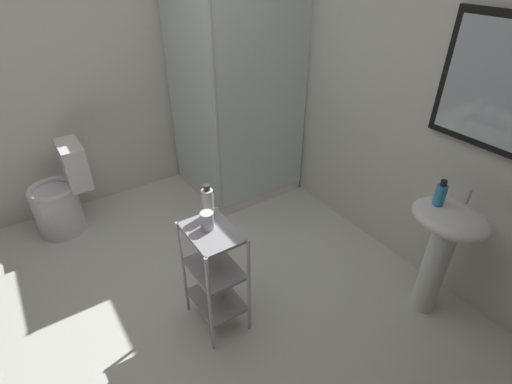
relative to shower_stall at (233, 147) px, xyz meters
name	(u,v)px	position (x,y,z in m)	size (l,w,h in m)	color
ground_plane	(170,331)	(1.22, -1.23, -0.47)	(4.20, 4.20, 0.02)	silver
wall_back	(398,88)	(1.23, 0.62, 0.79)	(4.20, 0.14, 2.50)	silver
wall_left	(58,68)	(-0.63, -1.23, 0.79)	(0.10, 4.20, 2.50)	silver
shower_stall	(233,147)	(0.00, 0.00, 0.00)	(0.92, 0.92, 2.00)	white
pedestal_sink	(443,240)	(2.00, 0.29, 0.12)	(0.46, 0.37, 0.81)	white
sink_faucet	(468,196)	(2.00, 0.41, 0.40)	(0.03, 0.03, 0.10)	silver
toilet	(62,197)	(-0.26, -1.52, -0.15)	(0.37, 0.49, 0.76)	white
storage_cart	(214,270)	(1.32, -0.93, -0.03)	(0.38, 0.28, 0.74)	silver
hand_soap_bottle	(440,194)	(1.91, 0.26, 0.42)	(0.06, 0.06, 0.16)	#389ED1
lotion_bottle_white	(208,203)	(1.19, -0.87, 0.37)	(0.07, 0.07, 0.22)	silver
rinse_cup	(207,221)	(1.28, -0.93, 0.33)	(0.08, 0.08, 0.11)	silver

